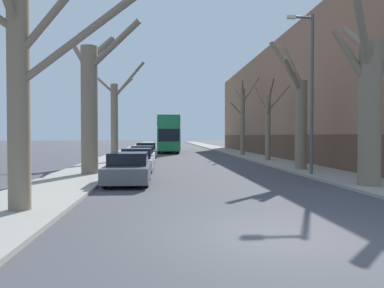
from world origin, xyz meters
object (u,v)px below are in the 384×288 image
at_px(street_tree_left_1, 91,103).
at_px(street_tree_left_2, 115,118).
at_px(street_tree_left_0, 23,83).
at_px(parked_car_3, 146,151).
at_px(parked_car_1, 137,160).
at_px(street_tree_right_3, 243,119).
at_px(street_tree_right_1, 299,117).
at_px(double_decker_bus, 168,132).
at_px(street_tree_right_2, 268,122).
at_px(parked_car_0, 128,169).
at_px(lamp_post, 310,87).
at_px(parked_car_2, 142,155).
at_px(street_tree_right_0, 369,103).

distance_m(street_tree_left_1, street_tree_left_2, 8.71).
relative_size(street_tree_left_0, parked_car_3, 1.65).
xyz_separation_m(street_tree_left_2, parked_car_1, (2.02, -6.43, -2.73)).
distance_m(street_tree_left_2, street_tree_right_3, 14.65).
distance_m(street_tree_right_1, double_decker_bus, 25.43).
distance_m(street_tree_right_2, double_decker_bus, 18.41).
xyz_separation_m(street_tree_left_2, parked_car_0, (2.02, -12.08, -2.72)).
distance_m(street_tree_left_2, parked_car_1, 7.27).
xyz_separation_m(parked_car_0, lamp_post, (8.91, 2.22, 3.90)).
xyz_separation_m(parked_car_2, parked_car_3, (0.00, 6.46, 0.04)).
xyz_separation_m(parked_car_0, parked_car_1, (0.00, 5.65, -0.01)).
height_order(street_tree_right_0, parked_car_3, street_tree_right_0).
xyz_separation_m(street_tree_right_3, parked_car_0, (-9.56, -21.04, -3.14)).
bearing_deg(street_tree_left_2, street_tree_left_0, -90.44).
distance_m(street_tree_left_1, parked_car_2, 9.23).
distance_m(street_tree_right_1, parked_car_3, 16.42).
relative_size(street_tree_right_1, parked_car_0, 1.90).
distance_m(street_tree_right_3, parked_car_2, 13.68).
relative_size(street_tree_right_0, street_tree_right_2, 1.11).
height_order(street_tree_right_0, parked_car_2, street_tree_right_0).
bearing_deg(parked_car_1, street_tree_left_1, -133.82).
relative_size(street_tree_left_1, street_tree_right_2, 1.23).
relative_size(street_tree_left_1, street_tree_right_0, 1.11).
distance_m(street_tree_right_2, parked_car_1, 12.25).
bearing_deg(lamp_post, street_tree_left_0, -143.13).
bearing_deg(lamp_post, parked_car_2, 132.96).
relative_size(street_tree_left_2, street_tree_right_2, 1.20).
bearing_deg(parked_car_3, street_tree_left_2, -108.13).
bearing_deg(street_tree_right_2, street_tree_right_1, -92.84).
distance_m(street_tree_left_2, street_tree_right_2, 11.80).
bearing_deg(street_tree_left_2, parked_car_1, -72.57).
bearing_deg(parked_car_1, parked_car_2, 90.00).
bearing_deg(street_tree_right_2, parked_car_2, -175.11).
height_order(street_tree_left_2, parked_car_1, street_tree_left_2).
bearing_deg(parked_car_2, street_tree_right_3, 44.07).
height_order(street_tree_left_2, double_decker_bus, street_tree_left_2).
height_order(street_tree_right_1, lamp_post, lamp_post).
relative_size(street_tree_right_2, double_decker_bus, 0.62).
bearing_deg(lamp_post, street_tree_right_1, 80.08).
xyz_separation_m(street_tree_left_1, parked_car_2, (2.17, 8.40, -3.14)).
bearing_deg(parked_car_3, street_tree_right_2, -29.93).
relative_size(parked_car_1, lamp_post, 0.52).
distance_m(street_tree_right_3, parked_car_1, 18.39).
height_order(street_tree_left_0, street_tree_right_2, street_tree_left_0).
distance_m(street_tree_right_2, parked_car_2, 10.11).
relative_size(street_tree_right_0, double_decker_bus, 0.69).
height_order(street_tree_left_2, street_tree_right_0, street_tree_left_2).
bearing_deg(street_tree_left_2, lamp_post, -42.06).
xyz_separation_m(street_tree_right_3, double_decker_bus, (-7.37, 8.34, -1.32)).
bearing_deg(street_tree_left_0, parked_car_1, 79.57).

